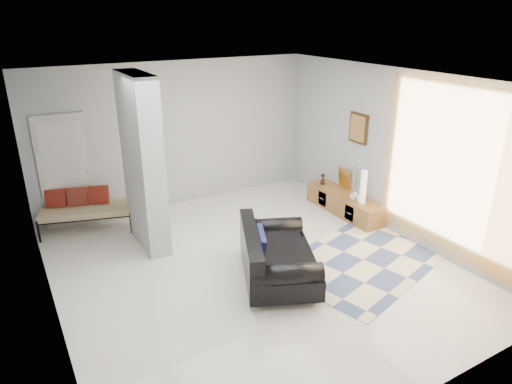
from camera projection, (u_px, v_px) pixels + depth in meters
floor at (254, 268)px, 6.92m from camera, size 6.00×6.00×0.00m
ceiling at (253, 80)px, 5.89m from camera, size 6.00×6.00×0.00m
wall_back at (177, 135)px, 8.82m from camera, size 6.00×0.00×6.00m
wall_front at (423, 285)px, 3.99m from camera, size 6.00×0.00×6.00m
wall_left at (42, 224)px, 5.13m from camera, size 0.00×6.00×6.00m
wall_right at (395, 153)px, 7.69m from camera, size 0.00×6.00×6.00m
partition_column at (143, 163)px, 7.18m from camera, size 0.35×1.20×2.80m
hallway_door at (65, 172)px, 7.95m from camera, size 0.85×0.06×2.04m
curtain at (450, 171)px, 6.71m from camera, size 0.00×2.55×2.55m
wall_art at (358, 128)px, 8.30m from camera, size 0.04×0.45×0.55m
media_console at (344, 203)px, 8.75m from camera, size 0.45×1.79×0.80m
loveseat at (274, 257)px, 6.55m from camera, size 1.57×1.92×0.76m
daybed at (84, 208)px, 8.00m from camera, size 1.65×1.05×0.77m
area_rug at (363, 260)px, 7.14m from camera, size 3.07×2.46×0.01m
cylinder_lamp at (363, 187)px, 8.16m from camera, size 0.11×0.11×0.61m
bronze_figurine at (323, 179)px, 9.12m from camera, size 0.12×0.12×0.22m
vase at (355, 195)px, 8.35m from camera, size 0.20×0.20×0.19m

